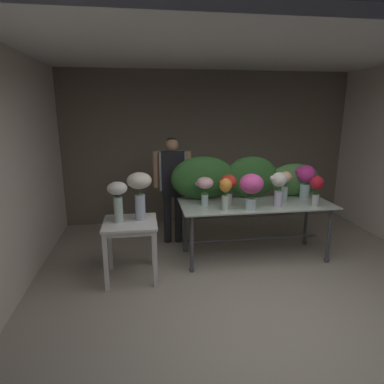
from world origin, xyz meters
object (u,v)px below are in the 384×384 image
(side_table_white, at_px, (130,230))
(vase_sunset_freesia, at_px, (226,191))
(display_table_glass, at_px, (255,211))
(vase_peach_snapdragons, at_px, (285,182))
(vase_crimson_tulips, at_px, (317,187))
(vase_blush_anemones, at_px, (205,186))
(vase_ivory_stock, at_px, (279,185))
(vase_fuchsia_roses, at_px, (252,186))
(vase_scarlet_dahlias, at_px, (228,185))
(vase_cream_lisianthus_tall, at_px, (139,189))
(vase_white_roses_tall, at_px, (118,197))
(vase_magenta_carnations, at_px, (305,178))
(florist, at_px, (172,179))

(side_table_white, xyz_separation_m, vase_sunset_freesia, (1.21, 0.10, 0.42))
(display_table_glass, xyz_separation_m, vase_peach_snapdragons, (0.41, 0.01, 0.39))
(vase_crimson_tulips, bearing_deg, vase_blush_anemones, 169.81)
(vase_ivory_stock, distance_m, vase_fuchsia_roses, 0.41)
(vase_peach_snapdragons, xyz_separation_m, vase_scarlet_dahlias, (-0.81, -0.02, -0.01))
(display_table_glass, distance_m, vase_cream_lisianthus_tall, 1.67)
(vase_cream_lisianthus_tall, bearing_deg, vase_crimson_tulips, 0.71)
(vase_ivory_stock, height_order, vase_fuchsia_roses, vase_fuchsia_roses)
(vase_ivory_stock, distance_m, vase_white_roses_tall, 2.08)
(vase_white_roses_tall, bearing_deg, vase_ivory_stock, 4.25)
(display_table_glass, distance_m, vase_scarlet_dahlias, 0.55)
(vase_ivory_stock, bearing_deg, vase_white_roses_tall, -175.75)
(display_table_glass, relative_size, vase_cream_lisianthus_tall, 3.55)
(vase_blush_anemones, bearing_deg, vase_magenta_carnations, 5.17)
(vase_crimson_tulips, relative_size, vase_blush_anemones, 1.05)
(florist, height_order, vase_blush_anemones, florist)
(vase_sunset_freesia, height_order, vase_fuchsia_roses, vase_fuchsia_roses)
(display_table_glass, bearing_deg, vase_cream_lisianthus_tall, -169.65)
(florist, bearing_deg, vase_ivory_stock, -35.05)
(florist, relative_size, vase_fuchsia_roses, 3.52)
(display_table_glass, distance_m, vase_white_roses_tall, 1.91)
(vase_white_roses_tall, bearing_deg, florist, 55.11)
(vase_fuchsia_roses, bearing_deg, florist, 132.48)
(vase_scarlet_dahlias, distance_m, vase_white_roses_tall, 1.48)
(vase_sunset_freesia, distance_m, vase_fuchsia_roses, 0.34)
(vase_magenta_carnations, bearing_deg, vase_sunset_freesia, -163.10)
(vase_scarlet_dahlias, bearing_deg, display_table_glass, 0.94)
(vase_sunset_freesia, bearing_deg, vase_magenta_carnations, 16.90)
(florist, xyz_separation_m, vase_ivory_stock, (1.32, -0.92, 0.08))
(vase_crimson_tulips, xyz_separation_m, vase_fuchsia_roses, (-0.90, -0.02, 0.05))
(vase_sunset_freesia, height_order, vase_blush_anemones, vase_sunset_freesia)
(vase_white_roses_tall, distance_m, vase_cream_lisianthus_tall, 0.28)
(vase_magenta_carnations, bearing_deg, display_table_glass, -169.93)
(vase_fuchsia_roses, height_order, vase_white_roses_tall, vase_fuchsia_roses)
(vase_blush_anemones, distance_m, vase_white_roses_tall, 1.17)
(side_table_white, bearing_deg, vase_ivory_stock, 4.53)
(vase_magenta_carnations, bearing_deg, vase_fuchsia_roses, -156.16)
(vase_peach_snapdragons, height_order, vase_crimson_tulips, vase_peach_snapdragons)
(vase_sunset_freesia, bearing_deg, side_table_white, -175.17)
(vase_sunset_freesia, xyz_separation_m, vase_ivory_stock, (0.73, 0.05, 0.04))
(florist, xyz_separation_m, vase_peach_snapdragons, (1.50, -0.71, 0.06))
(vase_crimson_tulips, distance_m, vase_fuchsia_roses, 0.91)
(vase_crimson_tulips, relative_size, vase_fuchsia_roses, 0.87)
(side_table_white, distance_m, vase_crimson_tulips, 2.49)
(vase_magenta_carnations, distance_m, vase_fuchsia_roses, 1.03)
(vase_sunset_freesia, bearing_deg, vase_white_roses_tall, -175.63)
(vase_scarlet_dahlias, bearing_deg, vase_magenta_carnations, 7.01)
(vase_peach_snapdragons, distance_m, vase_ivory_stock, 0.28)
(side_table_white, distance_m, vase_peach_snapdragons, 2.20)
(vase_scarlet_dahlias, xyz_separation_m, vase_cream_lisianthus_tall, (-1.19, -0.28, 0.07))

